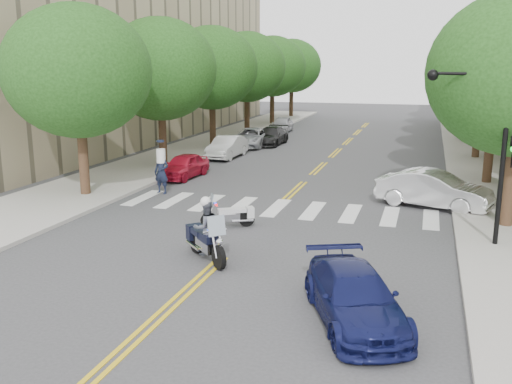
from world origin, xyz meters
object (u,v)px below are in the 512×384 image
at_px(convertible, 434,189).
at_px(sedan_blue, 355,297).
at_px(motorcycle_parked, 232,215).
at_px(officer_standing, 161,172).
at_px(motorcycle_police, 205,232).

bearing_deg(convertible, sedan_blue, -170.23).
bearing_deg(motorcycle_parked, officer_standing, 18.91).
bearing_deg(officer_standing, motorcycle_police, -47.24).
distance_m(convertible, sedan_blue, 11.96).
bearing_deg(sedan_blue, motorcycle_police, 125.28).
xyz_separation_m(officer_standing, sedan_blue, (10.27, -10.93, -0.37)).
relative_size(convertible, sedan_blue, 1.08).
distance_m(motorcycle_police, convertible, 11.05).
xyz_separation_m(officer_standing, convertible, (12.03, 0.89, -0.23)).
bearing_deg(officer_standing, motorcycle_parked, -32.28).
xyz_separation_m(motorcycle_police, motorcycle_parked, (-0.38, 3.59, -0.44)).
bearing_deg(motorcycle_parked, motorcycle_police, 155.92).
bearing_deg(motorcycle_police, officer_standing, -100.75).
distance_m(motorcycle_parked, officer_standing, 6.59).
distance_m(motorcycle_police, motorcycle_parked, 3.63).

